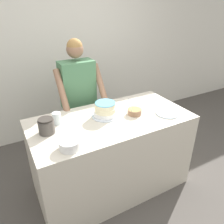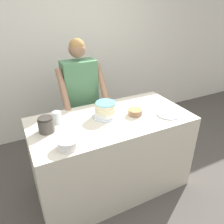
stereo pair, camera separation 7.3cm
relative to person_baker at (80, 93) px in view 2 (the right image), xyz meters
The scene contains 10 objects.
ground_plane 1.45m from the person_baker, 84.90° to the right, with size 14.00×14.00×0.00m, color #4C4742.
wall_back 0.91m from the person_baker, 83.43° to the left, with size 10.00×0.05×2.60m.
counter 0.85m from the person_baker, 81.78° to the right, with size 1.66×0.83×0.91m.
person_baker is the anchor object (origin of this frame).
cake 0.60m from the person_baker, 83.67° to the right, with size 0.28×0.28×0.16m.
frosting_bowl_pink 1.05m from the person_baker, 114.82° to the right, with size 0.17×0.17×0.08m.
frosting_bowl_olive 0.79m from the person_baker, 63.26° to the right, with size 0.15×0.15×0.19m.
drinking_glass 0.66m from the person_baker, 129.25° to the right, with size 0.08×0.08×0.12m.
ceramic_plate 1.10m from the person_baker, 52.27° to the right, with size 0.25×0.25×0.01m.
stoneware_jar 0.83m from the person_baker, 130.91° to the right, with size 0.14×0.14×0.14m.
Camera 2 is at (-0.87, -1.34, 1.98)m, focal length 35.00 mm.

